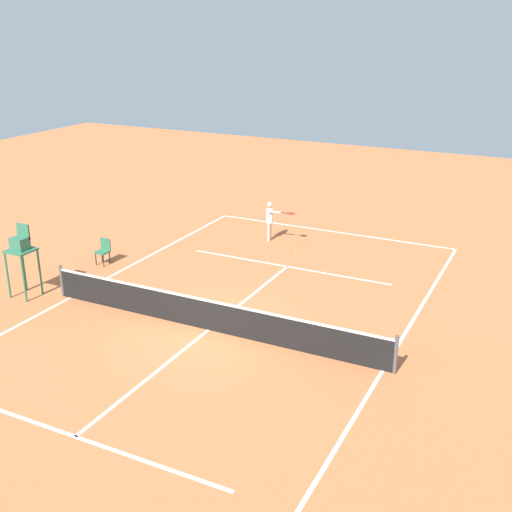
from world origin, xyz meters
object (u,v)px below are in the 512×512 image
at_px(tennis_ball, 296,251).
at_px(umpire_chair, 21,249).
at_px(courtside_chair_mid, 103,250).
at_px(player_serving, 271,218).

xyz_separation_m(tennis_ball, umpire_chair, (6.22, 7.83, 1.57)).
xyz_separation_m(umpire_chair, courtside_chair_mid, (-0.39, -3.46, -1.07)).
height_order(tennis_ball, umpire_chair, umpire_chair).
distance_m(tennis_ball, courtside_chair_mid, 7.31).
distance_m(player_serving, courtside_chair_mid, 6.77).
distance_m(player_serving, umpire_chair, 9.86).
bearing_deg(courtside_chair_mid, umpire_chair, 83.58).
distance_m(player_serving, tennis_ball, 1.89).
relative_size(player_serving, tennis_ball, 23.86).
relative_size(player_serving, umpire_chair, 0.67).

